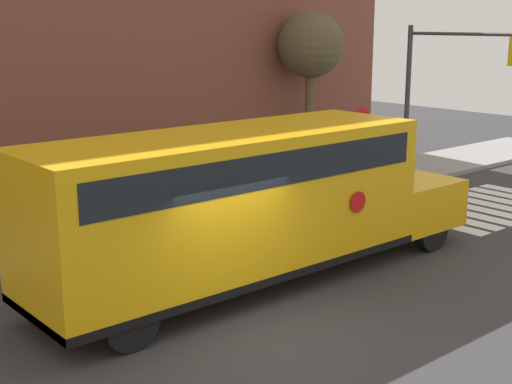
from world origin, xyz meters
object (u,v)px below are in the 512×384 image
school_bus (247,199)px  traffic_light (443,82)px  stop_sign (361,138)px  tree_far_sidewalk (311,47)px

school_bus → traffic_light: traffic_light is taller
stop_sign → tree_far_sidewalk: tree_far_sidewalk is taller
school_bus → stop_sign: (7.54, 3.64, -0.00)m
school_bus → stop_sign: bearing=25.8°
school_bus → stop_sign: 8.37m
tree_far_sidewalk → school_bus: bearing=-140.2°
tree_far_sidewalk → stop_sign: bearing=-117.4°
stop_sign → tree_far_sidewalk: 5.83m
school_bus → traffic_light: bearing=13.5°
stop_sign → traffic_light: traffic_light is taller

